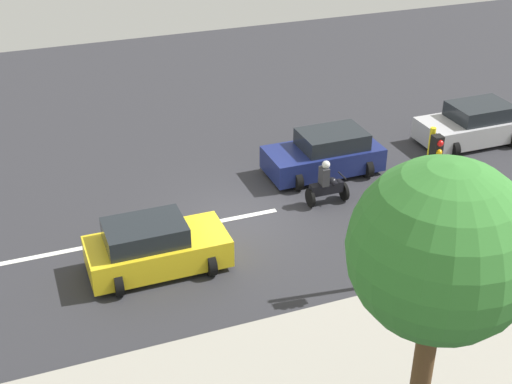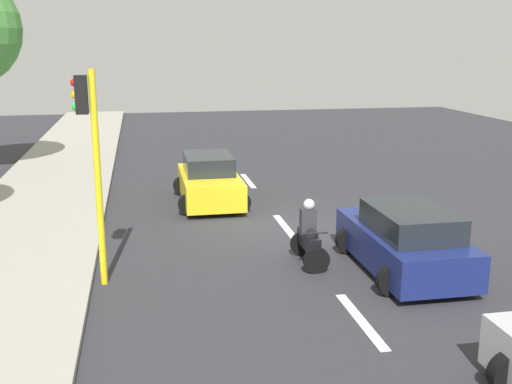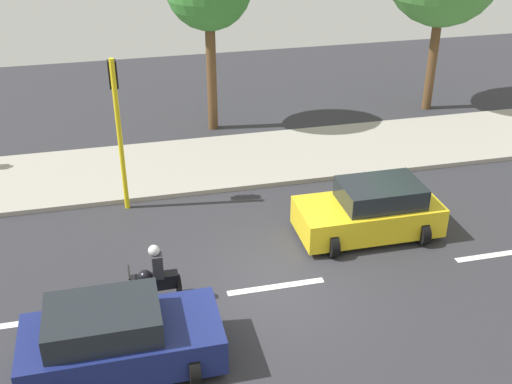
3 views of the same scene
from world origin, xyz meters
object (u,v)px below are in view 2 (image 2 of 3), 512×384
(car_dark_blue, at_px, (405,241))
(motorcycle, at_px, (309,237))
(traffic_light_corner, at_px, (91,148))
(car_yellow_cab, at_px, (209,181))

(car_dark_blue, relative_size, motorcycle, 2.61)
(motorcycle, bearing_deg, traffic_light_corner, 4.65)
(car_dark_blue, relative_size, car_yellow_cab, 1.04)
(motorcycle, bearing_deg, car_dark_blue, 155.88)
(car_dark_blue, bearing_deg, car_yellow_cab, -62.43)
(car_dark_blue, distance_m, car_yellow_cab, 7.75)
(car_yellow_cab, bearing_deg, traffic_light_corner, 64.18)
(car_yellow_cab, bearing_deg, motorcycle, 105.18)
(car_dark_blue, height_order, car_yellow_cab, same)
(motorcycle, xyz_separation_m, traffic_light_corner, (4.71, 0.38, 2.29))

